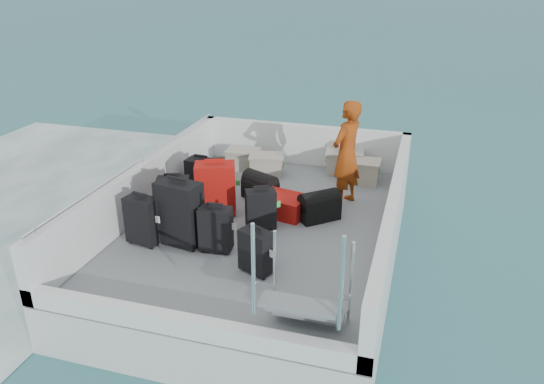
% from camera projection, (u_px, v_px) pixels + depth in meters
% --- Properties ---
extents(ground, '(160.00, 160.00, 0.00)m').
position_uv_depth(ground, '(261.00, 262.00, 7.46)').
color(ground, '#1C5F63').
rests_on(ground, ground).
extents(ferry_hull, '(3.60, 5.00, 0.60)m').
position_uv_depth(ferry_hull, '(261.00, 244.00, 7.34)').
color(ferry_hull, silver).
rests_on(ferry_hull, ground).
extents(deck, '(3.30, 4.70, 0.02)m').
position_uv_depth(deck, '(261.00, 224.00, 7.22)').
color(deck, gray).
rests_on(deck, ferry_hull).
extents(deck_fittings, '(3.60, 5.00, 0.90)m').
position_uv_depth(deck_fittings, '(279.00, 212.00, 6.69)').
color(deck_fittings, white).
rests_on(deck_fittings, deck).
extents(suitcase_0, '(0.44, 0.29, 0.63)m').
position_uv_depth(suitcase_0, '(142.00, 221.00, 6.58)').
color(suitcase_0, black).
rests_on(suitcase_0, deck).
extents(suitcase_1, '(0.48, 0.37, 0.64)m').
position_uv_depth(suitcase_1, '(174.00, 200.00, 7.14)').
color(suitcase_1, black).
rests_on(suitcase_1, deck).
extents(suitcase_2, '(0.46, 0.30, 0.63)m').
position_uv_depth(suitcase_2, '(202.00, 179.00, 7.83)').
color(suitcase_2, black).
rests_on(suitcase_2, deck).
extents(suitcase_3, '(0.59, 0.41, 0.82)m').
position_uv_depth(suitcase_3, '(180.00, 214.00, 6.55)').
color(suitcase_3, black).
rests_on(suitcase_3, deck).
extents(suitcase_4, '(0.40, 0.26, 0.57)m').
position_uv_depth(suitcase_4, '(216.00, 230.00, 6.43)').
color(suitcase_4, black).
rests_on(suitcase_4, deck).
extents(suitcase_5, '(0.62, 0.49, 0.75)m').
position_uv_depth(suitcase_5, '(216.00, 189.00, 7.35)').
color(suitcase_5, '#AB130D').
rests_on(suitcase_5, deck).
extents(suitcase_6, '(0.43, 0.35, 0.52)m').
position_uv_depth(suitcase_6, '(256.00, 252.00, 5.99)').
color(suitcase_6, black).
rests_on(suitcase_6, deck).
extents(suitcase_7, '(0.45, 0.38, 0.55)m').
position_uv_depth(suitcase_7, '(261.00, 210.00, 6.97)').
color(suitcase_7, black).
rests_on(suitcase_7, deck).
extents(suitcase_8, '(0.80, 0.62, 0.28)m').
position_uv_depth(suitcase_8, '(281.00, 205.00, 7.44)').
color(suitcase_8, '#AB130D').
rests_on(suitcase_8, deck).
extents(duffel_0, '(0.64, 0.49, 0.32)m').
position_uv_depth(duffel_0, '(208.00, 173.00, 8.47)').
color(duffel_0, black).
rests_on(duffel_0, deck).
extents(duffel_1, '(0.60, 0.50, 0.32)m').
position_uv_depth(duffel_1, '(260.00, 189.00, 7.90)').
color(duffel_1, black).
rests_on(duffel_1, deck).
extents(duffel_2, '(0.61, 0.59, 0.32)m').
position_uv_depth(duffel_2, '(319.00, 209.00, 7.27)').
color(duffel_2, black).
rests_on(duffel_2, deck).
extents(crate_0, '(0.53, 0.38, 0.31)m').
position_uv_depth(crate_0, '(243.00, 160.00, 9.07)').
color(crate_0, '#ACA595').
rests_on(crate_0, deck).
extents(crate_1, '(0.60, 0.48, 0.32)m').
position_uv_depth(crate_1, '(267.00, 166.00, 8.79)').
color(crate_1, '#ACA595').
rests_on(crate_1, deck).
extents(crate_2, '(0.63, 0.48, 0.35)m').
position_uv_depth(crate_2, '(344.00, 163.00, 8.88)').
color(crate_2, '#ACA595').
rests_on(crate_2, deck).
extents(crate_3, '(0.56, 0.39, 0.34)m').
position_uv_depth(crate_3, '(361.00, 172.00, 8.51)').
color(crate_3, '#ACA595').
rests_on(crate_3, deck).
extents(yellow_bag, '(0.28, 0.26, 0.22)m').
position_uv_depth(yellow_bag, '(348.00, 167.00, 8.88)').
color(yellow_bag, gold).
rests_on(yellow_bag, deck).
extents(white_bag, '(0.24, 0.24, 0.18)m').
position_uv_depth(white_bag, '(345.00, 148.00, 8.77)').
color(white_bag, white).
rests_on(white_bag, crate_2).
extents(passenger, '(0.57, 0.67, 1.54)m').
position_uv_depth(passenger, '(346.00, 154.00, 7.52)').
color(passenger, '#C64C12').
rests_on(passenger, deck).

